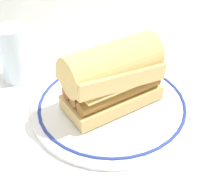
{
  "coord_description": "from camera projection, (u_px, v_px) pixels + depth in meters",
  "views": [
    {
      "loc": [
        -0.37,
        -0.32,
        0.4
      ],
      "look_at": [
        -0.03,
        0.01,
        0.04
      ],
      "focal_mm": 53.21,
      "sensor_mm": 36.0,
      "label": 1
    }
  ],
  "objects": [
    {
      "name": "plate",
      "position": [
        112.0,
        105.0,
        0.62
      ],
      "size": [
        0.3,
        0.3,
        0.01
      ],
      "color": "white",
      "rests_on": "ground_plane"
    },
    {
      "name": "drinking_glass",
      "position": [
        15.0,
        57.0,
        0.67
      ],
      "size": [
        0.06,
        0.06,
        0.12
      ],
      "color": "silver",
      "rests_on": "ground_plane"
    },
    {
      "name": "ground_plane",
      "position": [
        127.0,
        104.0,
        0.63
      ],
      "size": [
        1.5,
        1.5,
        0.0
      ],
      "primitive_type": "plane",
      "color": "white"
    },
    {
      "name": "sausage_sandwich",
      "position": [
        112.0,
        75.0,
        0.58
      ],
      "size": [
        0.19,
        0.12,
        0.12
      ],
      "rotation": [
        0.0,
        0.0,
        -0.2
      ],
      "color": "tan",
      "rests_on": "plate"
    }
  ]
}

